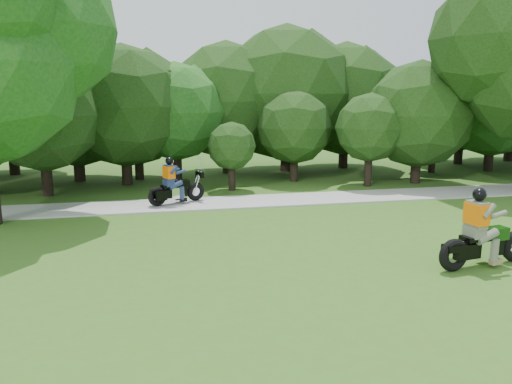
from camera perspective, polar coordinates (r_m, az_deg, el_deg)
name	(u,v)px	position (r m, az deg, el deg)	size (l,w,h in m)	color
ground	(383,269)	(12.54, 14.28, -8.49)	(100.00, 100.00, 0.00)	#3B5D1A
walkway	(291,200)	(19.74, 4.04, -0.87)	(60.00, 2.20, 0.06)	gray
tree_line	(255,103)	(25.75, -0.06, 10.11)	(40.33, 12.16, 7.72)	black
chopper_motorcycle	(482,238)	(13.24, 24.41, -4.81)	(2.75, 0.93, 1.97)	black
touring_motorcycle	(173,187)	(18.93, -9.45, 0.58)	(2.22, 1.39, 1.79)	black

